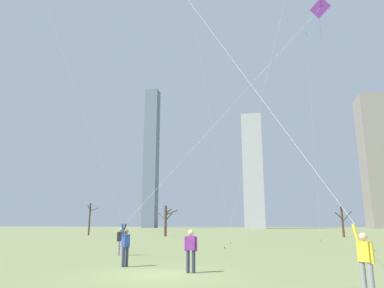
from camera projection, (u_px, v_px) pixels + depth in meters
The scene contains 13 objects.
ground_plane at pixel (161, 274), 13.11m from camera, with size 400.00×400.00×0.00m, color #848E56.
kite_flyer_foreground_right_purple at pixel (177, 175), 22.12m from camera, with size 14.26×4.06×18.04m.
kite_flyer_foreground_left_yellow at pixel (94, 154), 13.59m from camera, with size 1.79×15.26×18.77m.
kite_flyer_far_back_blue at pixel (307, 174), 11.45m from camera, with size 8.47×8.60×18.17m.
bystander_watching_nearby at pixel (191, 249), 13.67m from camera, with size 0.51×0.22×1.62m.
distant_kite_drifting_left_red at pixel (193, 10), 35.93m from camera, with size 3.87×4.79×27.34m.
distant_kite_drifting_right_teal at pixel (308, 62), 42.55m from camera, with size 0.18×2.69×25.08m.
bare_tree_center at pixel (342, 220), 49.14m from camera, with size 2.42×1.54×4.30m.
bare_tree_leftmost at pixel (166, 220), 53.01m from camera, with size 3.37×1.38×4.55m.
bare_tree_right_of_center at pixel (90, 218), 57.12m from camera, with size 1.54×1.53×5.16m.
skyline_mid_tower_right at pixel (377, 160), 142.70m from camera, with size 10.80×11.72×54.45m.
skyline_squat_block at pixel (253, 171), 142.35m from camera, with size 7.95×11.84×45.63m.
skyline_mid_tower_left at pixel (151, 156), 163.18m from camera, with size 6.06×5.52×65.07m.
Camera 1 is at (3.87, -13.38, 1.87)m, focal length 32.65 mm.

